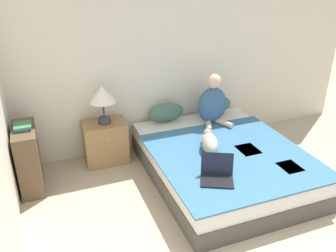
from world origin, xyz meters
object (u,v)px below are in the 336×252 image
(laptop_open, at_px, (217,175))
(nightstand, at_px, (105,142))
(pillow_near, at_px, (166,112))
(cat_tabby, at_px, (210,143))
(table_lamp, at_px, (102,96))
(bookshelf, at_px, (28,158))
(bed, at_px, (222,162))
(person_sitting, at_px, (212,103))
(book_stack_top, at_px, (22,126))
(pillow_far, at_px, (215,105))

(laptop_open, distance_m, nightstand, 1.70)
(pillow_near, bearing_deg, cat_tabby, -78.72)
(table_lamp, xyz_separation_m, bookshelf, (-0.95, -0.26, -0.54))
(bed, bearing_deg, nightstand, 144.65)
(bed, height_order, person_sitting, person_sitting)
(nightstand, bearing_deg, bookshelf, -164.48)
(pillow_near, xyz_separation_m, bookshelf, (-1.80, -0.32, -0.17))
(pillow_near, height_order, nightstand, pillow_near)
(person_sitting, height_order, bookshelf, person_sitting)
(person_sitting, xyz_separation_m, cat_tabby, (-0.37, -0.67, -0.19))
(bed, height_order, pillow_near, pillow_near)
(bed, height_order, bookshelf, bookshelf)
(bed, distance_m, nightstand, 1.52)
(laptop_open, xyz_separation_m, bookshelf, (-1.79, 1.19, -0.09))
(laptop_open, distance_m, book_stack_top, 2.17)
(bed, relative_size, bookshelf, 2.80)
(nightstand, relative_size, bookshelf, 0.73)
(laptop_open, height_order, bookshelf, bookshelf)
(bookshelf, bearing_deg, person_sitting, 1.16)
(bed, xyz_separation_m, person_sitting, (0.19, 0.67, 0.50))
(pillow_far, bearing_deg, bookshelf, -172.84)
(cat_tabby, distance_m, laptop_open, 0.61)
(nightstand, bearing_deg, table_lamp, -2.34)
(pillow_near, relative_size, cat_tabby, 0.92)
(cat_tabby, height_order, nightstand, cat_tabby)
(bed, bearing_deg, pillow_near, 111.64)
(person_sitting, distance_m, bookshelf, 2.39)
(cat_tabby, distance_m, book_stack_top, 2.11)
(bed, bearing_deg, cat_tabby, -178.66)
(laptop_open, relative_size, book_stack_top, 1.82)
(person_sitting, bearing_deg, cat_tabby, -119.07)
(bookshelf, bearing_deg, bed, -15.90)
(pillow_far, bearing_deg, cat_tabby, -120.54)
(table_lamp, distance_m, book_stack_top, 0.99)
(pillow_far, bearing_deg, person_sitting, -123.98)
(book_stack_top, bearing_deg, cat_tabby, -17.43)
(pillow_near, xyz_separation_m, book_stack_top, (-1.80, -0.32, 0.24))
(pillow_far, bearing_deg, table_lamp, -177.83)
(book_stack_top, bearing_deg, bed, -15.93)
(pillow_near, bearing_deg, book_stack_top, -169.97)
(person_sitting, bearing_deg, pillow_near, 154.18)
(nightstand, distance_m, table_lamp, 0.65)
(cat_tabby, bearing_deg, bed, -68.62)
(pillow_near, bearing_deg, bookshelf, -169.93)
(bed, height_order, table_lamp, table_lamp)
(nightstand, bearing_deg, pillow_far, 2.14)
(person_sitting, height_order, laptop_open, person_sitting)
(cat_tabby, height_order, table_lamp, table_lamp)
(pillow_near, distance_m, laptop_open, 1.52)
(pillow_near, distance_m, table_lamp, 0.93)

